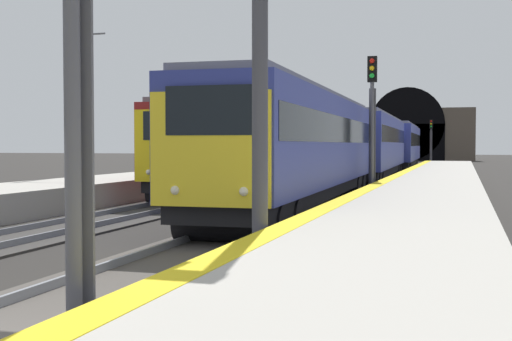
% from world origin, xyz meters
% --- Properties ---
extents(platform_right_edge_strip, '(112.00, 0.50, 0.01)m').
position_xyz_m(platform_right_edge_strip, '(0.00, -2.48, 0.91)').
color(platform_right_edge_strip, yellow).
rests_on(platform_right_edge_strip, platform_right).
extents(train_main_approaching, '(57.80, 3.27, 4.13)m').
position_xyz_m(train_main_approaching, '(36.63, -0.00, 2.35)').
color(train_main_approaching, navy).
rests_on(train_main_approaching, ground_plane).
extents(train_adjacent_platform, '(58.56, 3.10, 4.96)m').
position_xyz_m(train_adjacent_platform, '(45.60, 4.89, 2.34)').
color(train_adjacent_platform, maroon).
rests_on(train_adjacent_platform, ground_plane).
extents(railway_signal_near, '(0.39, 0.38, 5.31)m').
position_xyz_m(railway_signal_near, '(-0.28, -1.82, 3.21)').
color(railway_signal_near, '#4C4C54').
rests_on(railway_signal_near, ground_plane).
extents(railway_signal_mid, '(0.39, 0.38, 5.91)m').
position_xyz_m(railway_signal_mid, '(22.12, -1.82, 3.54)').
color(railway_signal_mid, '#4C4C54').
rests_on(railway_signal_mid, ground_plane).
extents(railway_signal_far, '(0.39, 0.38, 5.22)m').
position_xyz_m(railway_signal_far, '(75.62, -1.82, 3.16)').
color(railway_signal_far, '#38383D').
rests_on(railway_signal_far, ground_plane).
extents(tunnel_portal, '(2.95, 19.01, 10.66)m').
position_xyz_m(tunnel_portal, '(96.85, 2.44, 3.84)').
color(tunnel_portal, '#51473D').
rests_on(tunnel_portal, ground_plane).
extents(catenary_mast_near, '(0.22, 2.03, 7.71)m').
position_xyz_m(catenary_mast_near, '(20.45, 11.32, 3.96)').
color(catenary_mast_near, '#595B60').
rests_on(catenary_mast_near, ground_plane).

